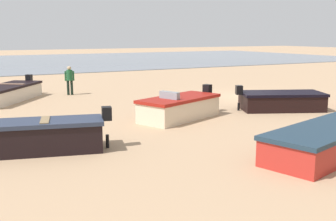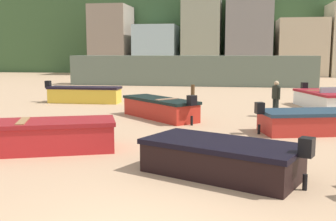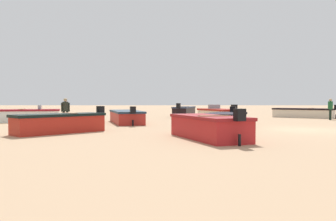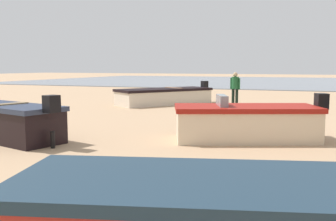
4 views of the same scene
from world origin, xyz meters
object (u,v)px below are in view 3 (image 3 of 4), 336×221
at_px(boat_cream_5, 219,115).
at_px(boat_white_0, 29,115).
at_px(boat_black_1, 225,120).
at_px(boat_red_8, 126,117).
at_px(boat_red_2, 60,123).
at_px(beach_walker_foreground, 330,107).
at_px(beach_walker_distant, 65,109).
at_px(boat_black_7, 184,112).
at_px(boat_red_6, 208,127).
at_px(boat_cream_3, 303,113).

bearing_deg(boat_cream_5, boat_white_0, 159.52).
relative_size(boat_black_1, boat_red_8, 0.75).
bearing_deg(boat_cream_5, boat_red_2, -158.33).
bearing_deg(beach_walker_foreground, beach_walker_distant, 121.91).
relative_size(boat_black_7, boat_red_8, 0.86).
bearing_deg(boat_black_7, boat_red_6, -74.77).
bearing_deg(beach_walker_foreground, boat_black_1, 144.58).
height_order(boat_black_7, beach_walker_distant, beach_walker_distant).
bearing_deg(boat_cream_3, boat_black_1, 176.70).
relative_size(boat_cream_5, boat_black_7, 0.86).
height_order(boat_cream_3, boat_red_8, boat_red_8).
bearing_deg(boat_cream_5, boat_cream_3, 12.64).
relative_size(boat_cream_5, boat_red_6, 0.88).
height_order(boat_white_0, boat_red_6, boat_red_6).
distance_m(boat_cream_3, boat_cream_5, 9.77).
height_order(beach_walker_foreground, beach_walker_distant, same).
height_order(boat_cream_5, boat_red_6, boat_red_6).
relative_size(boat_black_7, beach_walker_distant, 2.85).
relative_size(boat_white_0, boat_black_1, 1.06).
relative_size(boat_red_2, beach_walker_distant, 2.40).
bearing_deg(beach_walker_distant, boat_black_7, 16.24).
xyz_separation_m(boat_black_7, boat_red_8, (-7.52, 4.14, -0.06)).
distance_m(boat_cream_3, beach_walker_distant, 19.67).
xyz_separation_m(boat_red_2, beach_walker_foreground, (10.04, -17.13, 0.50)).
bearing_deg(boat_cream_5, boat_red_8, 170.26).
height_order(boat_red_2, boat_cream_5, boat_cream_5).
height_order(boat_red_8, beach_walker_foreground, beach_walker_foreground).
relative_size(boat_white_0, beach_walker_foreground, 2.64).
height_order(boat_black_1, boat_red_2, boat_red_2).
distance_m(boat_black_7, beach_walker_foreground, 11.57).
xyz_separation_m(boat_cream_3, boat_cream_5, (-5.51, 8.06, 0.05)).
bearing_deg(boat_cream_5, boat_black_1, -116.65).
bearing_deg(boat_black_7, boat_black_1, -66.89).
bearing_deg(boat_red_8, boat_cream_5, -3.55).
xyz_separation_m(boat_red_2, boat_cream_5, (7.96, -8.42, 0.01)).
height_order(boat_red_2, boat_cream_3, boat_red_2).
bearing_deg(boat_red_6, boat_red_8, 95.29).
height_order(boat_red_2, beach_walker_distant, beach_walker_distant).
xyz_separation_m(boat_white_0, boat_red_2, (-7.68, -4.56, -0.00)).
relative_size(boat_cream_5, beach_walker_distant, 2.45).
height_order(boat_cream_3, boat_cream_5, boat_cream_5).
bearing_deg(boat_cream_3, boat_red_6, -176.74).
xyz_separation_m(boat_white_0, boat_cream_3, (5.79, -21.04, -0.04)).
bearing_deg(boat_white_0, boat_red_2, 15.33).
height_order(boat_black_1, boat_red_6, boat_red_6).
bearing_deg(boat_white_0, boat_black_1, 53.94).
bearing_deg(boat_black_1, boat_red_8, -8.13).
bearing_deg(boat_black_1, boat_white_0, 3.67).
bearing_deg(boat_red_8, boat_red_6, -79.94).
height_order(boat_white_0, boat_black_1, boat_white_0).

